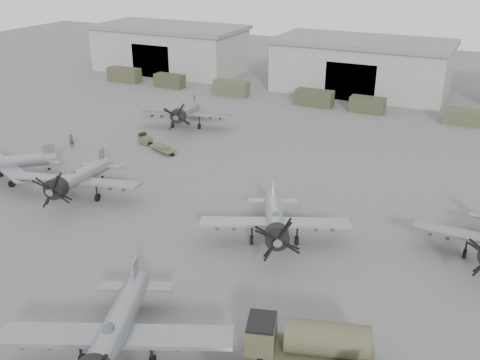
{
  "coord_description": "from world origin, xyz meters",
  "views": [
    {
      "loc": [
        20.63,
        -28.01,
        23.25
      ],
      "look_at": [
        0.37,
        14.06,
        2.5
      ],
      "focal_mm": 40.0,
      "sensor_mm": 36.0,
      "label": 1
    }
  ],
  "objects_px": {
    "fuel_tanker": "(308,340)",
    "tug_trailer": "(152,143)",
    "aircraft_mid_0": "(1,164)",
    "aircraft_mid_1": "(77,179)",
    "aircraft_mid_2": "(275,221)",
    "aircraft_near_1": "(113,335)",
    "ground_crew": "(72,141)",
    "aircraft_far_0": "(185,112)"
  },
  "relations": [
    {
      "from": "aircraft_mid_2",
      "to": "fuel_tanker",
      "type": "distance_m",
      "value": 13.84
    },
    {
      "from": "aircraft_far_0",
      "to": "tug_trailer",
      "type": "height_order",
      "value": "aircraft_far_0"
    },
    {
      "from": "aircraft_mid_0",
      "to": "aircraft_mid_1",
      "type": "bearing_deg",
      "value": 22.85
    },
    {
      "from": "aircraft_mid_1",
      "to": "aircraft_far_0",
      "type": "height_order",
      "value": "aircraft_mid_1"
    },
    {
      "from": "aircraft_near_1",
      "to": "fuel_tanker",
      "type": "bearing_deg",
      "value": 4.41
    },
    {
      "from": "aircraft_mid_0",
      "to": "aircraft_mid_2",
      "type": "distance_m",
      "value": 30.75
    },
    {
      "from": "aircraft_mid_2",
      "to": "ground_crew",
      "type": "relative_size",
      "value": 7.01
    },
    {
      "from": "aircraft_near_1",
      "to": "ground_crew",
      "type": "bearing_deg",
      "value": 111.14
    },
    {
      "from": "aircraft_mid_2",
      "to": "tug_trailer",
      "type": "bearing_deg",
      "value": 121.62
    },
    {
      "from": "aircraft_mid_0",
      "to": "fuel_tanker",
      "type": "height_order",
      "value": "aircraft_mid_0"
    },
    {
      "from": "aircraft_near_1",
      "to": "tug_trailer",
      "type": "height_order",
      "value": "aircraft_near_1"
    },
    {
      "from": "aircraft_mid_0",
      "to": "tug_trailer",
      "type": "distance_m",
      "value": 17.75
    },
    {
      "from": "aircraft_mid_0",
      "to": "aircraft_mid_1",
      "type": "relative_size",
      "value": 0.9
    },
    {
      "from": "tug_trailer",
      "to": "ground_crew",
      "type": "xyz_separation_m",
      "value": [
        -8.8,
        -4.51,
        0.37
      ]
    },
    {
      "from": "aircraft_near_1",
      "to": "aircraft_mid_1",
      "type": "relative_size",
      "value": 1.08
    },
    {
      "from": "aircraft_mid_0",
      "to": "aircraft_far_0",
      "type": "relative_size",
      "value": 0.91
    },
    {
      "from": "aircraft_near_1",
      "to": "tug_trailer",
      "type": "distance_m",
      "value": 38.24
    },
    {
      "from": "aircraft_near_1",
      "to": "aircraft_mid_2",
      "type": "bearing_deg",
      "value": 56.04
    },
    {
      "from": "aircraft_near_1",
      "to": "tug_trailer",
      "type": "relative_size",
      "value": 2.04
    },
    {
      "from": "aircraft_mid_2",
      "to": "fuel_tanker",
      "type": "relative_size",
      "value": 1.53
    },
    {
      "from": "aircraft_far_0",
      "to": "aircraft_near_1",
      "type": "bearing_deg",
      "value": -81.78
    },
    {
      "from": "aircraft_mid_1",
      "to": "aircraft_mid_2",
      "type": "distance_m",
      "value": 20.69
    },
    {
      "from": "aircraft_mid_0",
      "to": "aircraft_far_0",
      "type": "height_order",
      "value": "aircraft_far_0"
    },
    {
      "from": "aircraft_mid_2",
      "to": "aircraft_far_0",
      "type": "height_order",
      "value": "aircraft_mid_2"
    },
    {
      "from": "aircraft_near_1",
      "to": "ground_crew",
      "type": "relative_size",
      "value": 7.82
    },
    {
      "from": "aircraft_mid_1",
      "to": "fuel_tanker",
      "type": "height_order",
      "value": "aircraft_mid_1"
    },
    {
      "from": "aircraft_far_0",
      "to": "fuel_tanker",
      "type": "distance_m",
      "value": 46.09
    },
    {
      "from": "tug_trailer",
      "to": "aircraft_mid_2",
      "type": "bearing_deg",
      "value": -11.71
    },
    {
      "from": "aircraft_mid_1",
      "to": "aircraft_mid_2",
      "type": "bearing_deg",
      "value": -13.18
    },
    {
      "from": "aircraft_mid_1",
      "to": "tug_trailer",
      "type": "relative_size",
      "value": 1.89
    },
    {
      "from": "aircraft_mid_1",
      "to": "fuel_tanker",
      "type": "distance_m",
      "value": 30.02
    },
    {
      "from": "aircraft_mid_0",
      "to": "fuel_tanker",
      "type": "relative_size",
      "value": 1.42
    },
    {
      "from": "fuel_tanker",
      "to": "tug_trailer",
      "type": "xyz_separation_m",
      "value": [
        -29.77,
        27.19,
        -1.18
      ]
    },
    {
      "from": "aircraft_mid_2",
      "to": "fuel_tanker",
      "type": "bearing_deg",
      "value": -83.89
    },
    {
      "from": "tug_trailer",
      "to": "aircraft_far_0",
      "type": "bearing_deg",
      "value": 111.93
    },
    {
      "from": "aircraft_mid_1",
      "to": "fuel_tanker",
      "type": "bearing_deg",
      "value": -36.82
    },
    {
      "from": "aircraft_far_0",
      "to": "ground_crew",
      "type": "xyz_separation_m",
      "value": [
        -8.84,
        -12.53,
        -1.4
      ]
    },
    {
      "from": "fuel_tanker",
      "to": "tug_trailer",
      "type": "height_order",
      "value": "fuel_tanker"
    },
    {
      "from": "fuel_tanker",
      "to": "aircraft_near_1",
      "type": "bearing_deg",
      "value": -167.84
    },
    {
      "from": "aircraft_mid_1",
      "to": "ground_crew",
      "type": "xyz_separation_m",
      "value": [
        -10.85,
        11.17,
        -1.41
      ]
    },
    {
      "from": "aircraft_near_1",
      "to": "aircraft_mid_2",
      "type": "xyz_separation_m",
      "value": [
        2.96,
        17.38,
        -0.26
      ]
    },
    {
      "from": "aircraft_near_1",
      "to": "aircraft_mid_0",
      "type": "distance_m",
      "value": 32.52
    }
  ]
}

